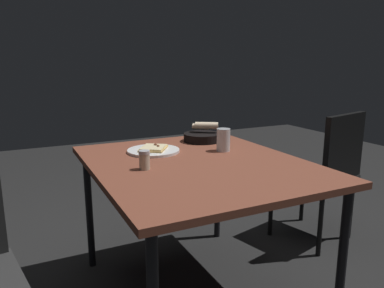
# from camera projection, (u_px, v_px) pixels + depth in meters

# --- Properties ---
(dining_table) EXTENTS (0.98, 1.19, 0.72)m
(dining_table) POSITION_uv_depth(u_px,v_px,m) (197.00, 172.00, 1.81)
(dining_table) COLOR brown
(dining_table) RESTS_ON ground
(pizza_plate) EXTENTS (0.28, 0.28, 0.04)m
(pizza_plate) POSITION_uv_depth(u_px,v_px,m) (153.00, 150.00, 1.99)
(pizza_plate) COLOR white
(pizza_plate) RESTS_ON dining_table
(bread_basket) EXTENTS (0.22, 0.22, 0.11)m
(bread_basket) POSITION_uv_depth(u_px,v_px,m) (203.00, 136.00, 2.25)
(bread_basket) COLOR black
(bread_basket) RESTS_ON dining_table
(beer_glass) EXTENTS (0.07, 0.07, 0.12)m
(beer_glass) POSITION_uv_depth(u_px,v_px,m) (223.00, 141.00, 2.00)
(beer_glass) COLOR silver
(beer_glass) RESTS_ON dining_table
(pepper_shaker) EXTENTS (0.05, 0.05, 0.09)m
(pepper_shaker) POSITION_uv_depth(u_px,v_px,m) (144.00, 161.00, 1.66)
(pepper_shaker) COLOR #BFB299
(pepper_shaker) RESTS_ON dining_table
(chair_near) EXTENTS (0.53, 0.53, 0.88)m
(chair_near) POSITION_uv_depth(u_px,v_px,m) (325.00, 168.00, 2.44)
(chair_near) COLOR #2C2C2C
(chair_near) RESTS_ON ground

